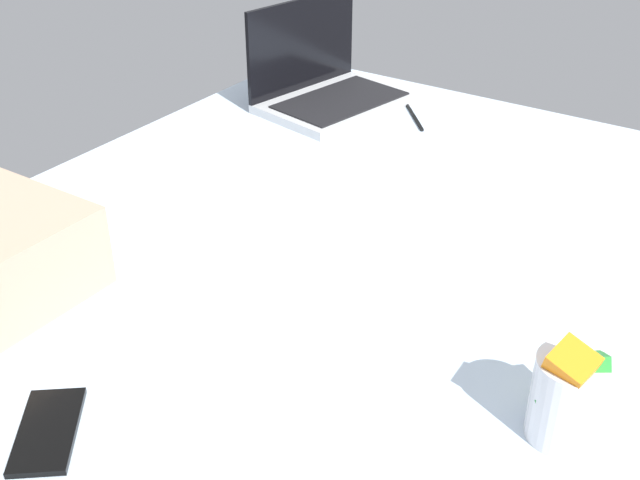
% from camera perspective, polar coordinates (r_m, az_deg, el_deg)
% --- Properties ---
extents(bed_mattress, '(1.80, 1.40, 0.18)m').
position_cam_1_polar(bed_mattress, '(1.26, 0.80, -7.39)').
color(bed_mattress, silver).
rests_on(bed_mattress, ground).
extents(laptop, '(0.37, 0.29, 0.23)m').
position_cam_1_polar(laptop, '(1.89, 0.45, 10.86)').
color(laptop, '#B7BABC').
rests_on(laptop, bed_mattress).
extents(snack_cup, '(0.11, 0.09, 0.14)m').
position_cam_1_polar(snack_cup, '(0.99, 17.28, -10.26)').
color(snack_cup, silver).
rests_on(snack_cup, bed_mattress).
extents(cell_phone, '(0.15, 0.14, 0.01)m').
position_cam_1_polar(cell_phone, '(1.04, -18.73, -12.67)').
color(cell_phone, black).
rests_on(cell_phone, bed_mattress).
extents(charger_cable, '(0.13, 0.12, 0.01)m').
position_cam_1_polar(charger_cable, '(1.85, 6.64, 8.76)').
color(charger_cable, black).
rests_on(charger_cable, bed_mattress).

